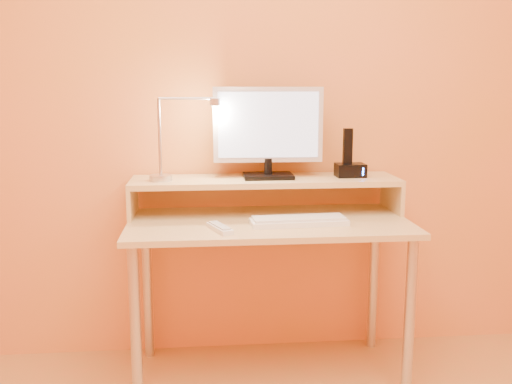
{
  "coord_description": "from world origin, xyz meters",
  "views": [
    {
      "loc": [
        -0.28,
        -1.21,
        1.29
      ],
      "look_at": [
        -0.06,
        1.13,
        0.85
      ],
      "focal_mm": 40.44,
      "sensor_mm": 36.0,
      "label": 1
    }
  ],
  "objects": [
    {
      "name": "desk_lower",
      "position": [
        0.0,
        1.18,
        0.71
      ],
      "size": [
        1.2,
        0.6,
        0.02
      ],
      "primitive_type": "cube",
      "color": "#DBB782",
      "rests_on": "floor"
    },
    {
      "name": "shelf_riser_left",
      "position": [
        -0.59,
        1.33,
        0.79
      ],
      "size": [
        0.02,
        0.3,
        0.14
      ],
      "primitive_type": "cube",
      "color": "#DBB782",
      "rests_on": "desk_lower"
    },
    {
      "name": "phone_handset",
      "position": [
        0.38,
        1.33,
        1.02
      ],
      "size": [
        0.04,
        0.03,
        0.16
      ],
      "primitive_type": "cube",
      "rotation": [
        0.0,
        0.0,
        0.01
      ],
      "color": "black",
      "rests_on": "phone_dock"
    },
    {
      "name": "mouse",
      "position": [
        0.27,
        1.12,
        0.74
      ],
      "size": [
        0.06,
        0.1,
        0.03
      ],
      "primitive_type": "ellipsoid",
      "rotation": [
        0.0,
        0.0,
        -0.03
      ],
      "color": "white",
      "rests_on": "desk_lower"
    },
    {
      "name": "desk_shelf",
      "position": [
        0.0,
        1.33,
        0.87
      ],
      "size": [
        1.2,
        0.3,
        0.02
      ],
      "primitive_type": "cube",
      "color": "#DBB782",
      "rests_on": "desk_lower"
    },
    {
      "name": "monitor_back",
      "position": [
        0.01,
        1.36,
        1.12
      ],
      "size": [
        0.44,
        0.02,
        0.28
      ],
      "primitive_type": "cube",
      "rotation": [
        0.0,
        0.0,
        -0.03
      ],
      "color": "black",
      "rests_on": "monitor_panel"
    },
    {
      "name": "desk_leg_fl",
      "position": [
        -0.55,
        0.93,
        0.35
      ],
      "size": [
        0.04,
        0.04,
        0.69
      ],
      "primitive_type": "cylinder",
      "color": "silver",
      "rests_on": "floor"
    },
    {
      "name": "lamp_head",
      "position": [
        -0.22,
        1.3,
        1.22
      ],
      "size": [
        0.04,
        0.04,
        0.03
      ],
      "primitive_type": "cylinder",
      "color": "silver",
      "rests_on": "lamp_arm"
    },
    {
      "name": "desk_leg_bl",
      "position": [
        -0.55,
        1.43,
        0.35
      ],
      "size": [
        0.04,
        0.04,
        0.69
      ],
      "primitive_type": "cylinder",
      "color": "silver",
      "rests_on": "floor"
    },
    {
      "name": "remote_control",
      "position": [
        -0.22,
        1.02,
        0.73
      ],
      "size": [
        0.11,
        0.18,
        0.02
      ],
      "primitive_type": "cube",
      "rotation": [
        0.0,
        0.0,
        0.37
      ],
      "color": "white",
      "rests_on": "desk_lower"
    },
    {
      "name": "lamp_bulb",
      "position": [
        -0.22,
        1.3,
        1.2
      ],
      "size": [
        0.03,
        0.03,
        0.0
      ],
      "primitive_type": "cylinder",
      "color": "#FFEAC6",
      "rests_on": "lamp_head"
    },
    {
      "name": "desk_leg_fr",
      "position": [
        0.55,
        0.93,
        0.35
      ],
      "size": [
        0.04,
        0.04,
        0.69
      ],
      "primitive_type": "cylinder",
      "color": "silver",
      "rests_on": "floor"
    },
    {
      "name": "phone_dock",
      "position": [
        0.39,
        1.33,
        0.91
      ],
      "size": [
        0.13,
        0.1,
        0.06
      ],
      "primitive_type": "cube",
      "rotation": [
        0.0,
        0.0,
        0.01
      ],
      "color": "black",
      "rests_on": "desk_shelf"
    },
    {
      "name": "lamp_post",
      "position": [
        -0.46,
        1.3,
        1.07
      ],
      "size": [
        0.01,
        0.01,
        0.33
      ],
      "primitive_type": "cylinder",
      "color": "silver",
      "rests_on": "lamp_base"
    },
    {
      "name": "monitor_panel",
      "position": [
        0.01,
        1.34,
        1.12
      ],
      "size": [
        0.49,
        0.05,
        0.33
      ],
      "primitive_type": "cube",
      "rotation": [
        0.0,
        0.0,
        -0.03
      ],
      "color": "silver",
      "rests_on": "monitor_neck"
    },
    {
      "name": "wall_back",
      "position": [
        0.0,
        1.5,
        1.25
      ],
      "size": [
        3.0,
        0.04,
        2.5
      ],
      "primitive_type": "cube",
      "color": "#F48450",
      "rests_on": "floor"
    },
    {
      "name": "monitor_foot",
      "position": [
        0.01,
        1.33,
        0.89
      ],
      "size": [
        0.22,
        0.16,
        0.02
      ],
      "primitive_type": "cube",
      "color": "black",
      "rests_on": "desk_shelf"
    },
    {
      "name": "desk_leg_br",
      "position": [
        0.55,
        1.43,
        0.35
      ],
      "size": [
        0.04,
        0.04,
        0.69
      ],
      "primitive_type": "cylinder",
      "color": "silver",
      "rests_on": "floor"
    },
    {
      "name": "monitor_neck",
      "position": [
        0.01,
        1.33,
        0.93
      ],
      "size": [
        0.04,
        0.04,
        0.07
      ],
      "primitive_type": "cylinder",
      "color": "black",
      "rests_on": "monitor_foot"
    },
    {
      "name": "lamp_base",
      "position": [
        -0.46,
        1.3,
        0.89
      ],
      "size": [
        0.1,
        0.1,
        0.02
      ],
      "primitive_type": "cylinder",
      "color": "silver",
      "rests_on": "desk_shelf"
    },
    {
      "name": "lamp_arm",
      "position": [
        -0.34,
        1.3,
        1.24
      ],
      "size": [
        0.24,
        0.01,
        0.01
      ],
      "primitive_type": "cylinder",
      "rotation": [
        0.0,
        1.57,
        0.0
      ],
      "color": "silver",
      "rests_on": "lamp_post"
    },
    {
      "name": "phone_led",
      "position": [
        0.44,
        1.28,
        0.91
      ],
      "size": [
        0.01,
        0.0,
        0.04
      ],
      "primitive_type": "cube",
      "color": "#357EFC",
      "rests_on": "phone_dock"
    },
    {
      "name": "keyboard",
      "position": [
        0.12,
        1.09,
        0.73
      ],
      "size": [
        0.41,
        0.15,
        0.02
      ],
      "primitive_type": "cube",
      "rotation": [
        0.0,
        0.0,
        0.06
      ],
      "color": "white",
      "rests_on": "desk_lower"
    },
    {
      "name": "shelf_riser_right",
      "position": [
        0.59,
        1.33,
        0.79
      ],
      "size": [
        0.02,
        0.3,
        0.14
      ],
      "primitive_type": "cube",
      "color": "#DBB782",
      "rests_on": "desk_lower"
    },
    {
      "name": "monitor_screen",
      "position": [
        0.01,
        1.32,
        1.12
      ],
      "size": [
        0.44,
        0.02,
        0.29
      ],
      "primitive_type": "cube",
      "rotation": [
        0.0,
        0.0,
        -0.03
      ],
      "color": "#B5C8EF",
      "rests_on": "monitor_panel"
    }
  ]
}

